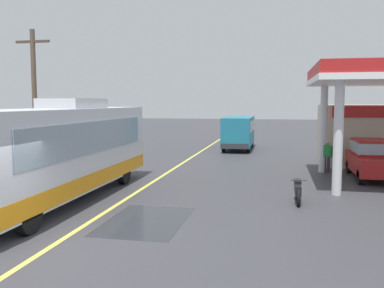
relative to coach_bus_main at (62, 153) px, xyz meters
name	(u,v)px	position (x,y,z in m)	size (l,w,h in m)	color
ground	(199,152)	(2.22, 15.36, -1.72)	(120.00, 120.00, 0.00)	#38383D
lane_divider_stripe	(184,162)	(2.22, 10.36, -1.72)	(0.16, 50.00, 0.01)	#D8CC4C
wet_puddle_patch	(146,221)	(3.83, -2.04, -1.72)	(2.31, 3.57, 0.01)	#26282D
coach_bus_main	(62,153)	(0.00, 0.00, 0.00)	(2.60, 11.04, 3.69)	silver
car_at_pump	(371,157)	(11.93, 6.84, -0.71)	(1.70, 4.20, 1.82)	maroon
minibus_opposing_lane	(239,130)	(4.76, 17.91, -0.25)	(2.04, 6.13, 2.44)	teal
motorcycle_parked_forecourt	(298,190)	(8.38, 1.32, -1.28)	(0.55, 1.80, 0.92)	black
pedestrian_near_pump	(327,154)	(10.10, 8.16, -0.79)	(0.55, 0.22, 1.66)	#33333F
utility_pole_roadside	(35,98)	(-4.36, 5.38, 2.03)	(1.80, 0.24, 7.14)	brown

